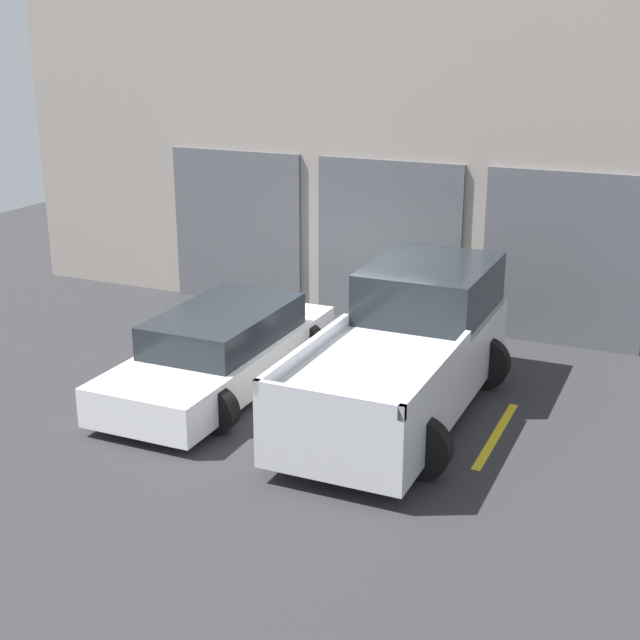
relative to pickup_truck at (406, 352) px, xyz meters
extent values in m
plane|color=#2D2D30|center=(-1.41, 0.71, -0.88)|extent=(28.00, 28.00, 0.00)
cube|color=#9E9389|center=(-1.41, 4.01, 2.05)|extent=(16.10, 0.60, 5.86)
cube|color=#595B60|center=(-4.74, 3.67, 0.62)|extent=(2.73, 0.08, 2.99)
cube|color=#595B60|center=(-1.61, 3.67, 0.62)|extent=(2.73, 0.08, 2.99)
cube|color=#595B60|center=(1.51, 3.67, 0.62)|extent=(2.73, 0.08, 2.99)
cube|color=silver|center=(0.00, -0.31, -0.19)|extent=(1.86, 5.02, 0.94)
cube|color=#1E2328|center=(0.00, 1.07, 0.65)|extent=(1.71, 2.26, 0.75)
cube|color=silver|center=(-0.89, -1.44, 0.37)|extent=(0.08, 2.76, 0.18)
cube|color=silver|center=(0.89, -1.44, 0.37)|extent=(0.08, 2.76, 0.18)
cube|color=silver|center=(0.00, -2.78, 0.37)|extent=(1.86, 0.08, 0.18)
cylinder|color=black|center=(-0.82, 1.25, -0.48)|extent=(0.80, 0.22, 0.80)
cylinder|color=black|center=(0.82, 1.25, -0.48)|extent=(0.80, 0.22, 0.80)
cylinder|color=black|center=(-0.82, -1.87, -0.48)|extent=(0.80, 0.22, 0.80)
cylinder|color=black|center=(0.82, -1.87, -0.48)|extent=(0.80, 0.22, 0.80)
cube|color=white|center=(-2.83, -0.31, -0.46)|extent=(1.70, 4.69, 0.56)
cube|color=#1E2328|center=(-2.83, -0.19, 0.07)|extent=(1.50, 2.58, 0.49)
cylinder|color=black|center=(-3.57, 1.14, -0.56)|extent=(0.65, 0.22, 0.65)
cylinder|color=black|center=(-2.08, 1.14, -0.56)|extent=(0.65, 0.22, 0.65)
cylinder|color=black|center=(-3.57, -1.76, -0.56)|extent=(0.65, 0.22, 0.65)
cylinder|color=black|center=(-2.08, -1.76, -0.56)|extent=(0.65, 0.22, 0.65)
cube|color=gold|center=(-4.24, -0.31, -0.87)|extent=(0.12, 2.20, 0.01)
cube|color=gold|center=(-1.41, -0.31, -0.87)|extent=(0.12, 2.20, 0.01)
cube|color=gold|center=(1.41, -0.31, -0.87)|extent=(0.12, 2.20, 0.01)
camera|label=1|loc=(3.68, -11.23, 4.37)|focal=50.00mm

